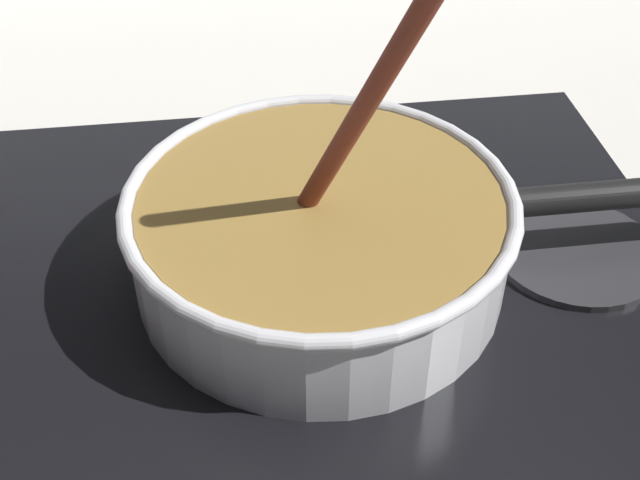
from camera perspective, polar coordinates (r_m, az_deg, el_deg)
The scene contains 5 objects.
ground at distance 0.59m, azimuth -4.19°, elevation -9.10°, with size 2.40×1.60×0.04m, color beige.
hob_plate at distance 0.62m, azimuth 0.00°, elevation -3.00°, with size 0.56×0.48×0.01m, color black.
burner_ring at distance 0.61m, azimuth 0.00°, elevation -2.31°, with size 0.20×0.20×0.01m, color #592D0C.
spare_burner at distance 0.66m, azimuth 17.31°, elevation -0.74°, with size 0.13×0.13×0.01m, color #262628.
cooking_pan at distance 0.59m, azimuth 0.15°, elevation 0.41°, with size 0.44×0.28×0.28m.
Camera 1 is at (-0.01, -0.39, 0.43)m, focal length 46.08 mm.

